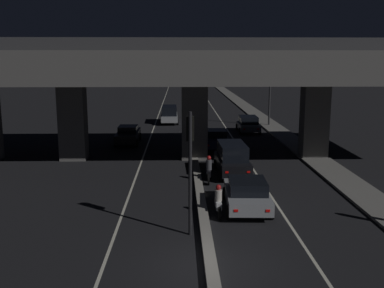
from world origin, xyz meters
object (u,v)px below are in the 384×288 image
Objects in this scene: car_silver_lead at (247,194)px; motorcycle_white_filtering_near at (218,202)px; traffic_light_left_of_median at (190,152)px; car_grey_fourth at (248,124)px; car_dark_blue_third at (215,139)px; motorcycle_blue_filtering_far at (202,149)px; car_black_lead_oncoming at (128,135)px; car_silver_second_oncoming at (169,114)px; street_lamp at (267,78)px; motorcycle_black_filtering_mid at (209,171)px; car_black_second at (232,158)px.

car_silver_lead reaches higher than motorcycle_white_filtering_near.
car_grey_fourth is at bearing 76.23° from traffic_light_left_of_median.
motorcycle_blue_filtering_far is at bearing 161.32° from car_dark_blue_third.
car_grey_fourth is 0.87× the size of car_black_lead_oncoming.
motorcycle_blue_filtering_far is at bearing 85.20° from traffic_light_left_of_median.
street_lamp is at bearing 74.81° from car_silver_second_oncoming.
car_silver_lead is at bearing 47.19° from traffic_light_left_of_median.
car_silver_lead is 14.27m from car_dark_blue_third.
motorcycle_white_filtering_near is (2.80, -28.71, -0.36)m from car_silver_second_oncoming.
motorcycle_black_filtering_mid is at bearing -177.61° from motorcycle_blue_filtering_far.
car_grey_fourth reaches higher than motorcycle_white_filtering_near.
motorcycle_black_filtering_mid reaches higher than car_dark_blue_third.
street_lamp is 22.39m from motorcycle_black_filtering_mid.
car_black_lead_oncoming is at bearing -16.35° from car_silver_second_oncoming.
motorcycle_white_filtering_near is (-1.39, -0.80, -0.13)m from car_silver_lead.
motorcycle_black_filtering_mid reaches higher than motorcycle_blue_filtering_far.
car_black_second is 2.47× the size of motorcycle_blue_filtering_far.
traffic_light_left_of_median is at bearing 161.93° from car_black_second.
traffic_light_left_of_median reaches higher than car_dark_blue_third.
car_black_second is 0.95× the size of car_dark_blue_third.
motorcycle_blue_filtering_far is (1.16, 13.82, -2.72)m from traffic_light_left_of_median.
car_dark_blue_third reaches higher than motorcycle_white_filtering_near.
car_black_lead_oncoming is at bearing -144.95° from street_lamp.
car_black_second is 1.09× the size of car_grey_fourth.
traffic_light_left_of_median is 0.60× the size of street_lamp.
traffic_light_left_of_median is 30.94m from car_silver_second_oncoming.
traffic_light_left_of_median is at bearing 176.98° from motorcycle_blue_filtering_far.
car_dark_blue_third is 14.18m from car_silver_second_oncoming.
car_grey_fourth reaches higher than car_silver_lead.
motorcycle_black_filtering_mid is at bearing 26.44° from car_black_lead_oncoming.
motorcycle_blue_filtering_far is at bearing 10.41° from car_silver_lead.
car_grey_fourth is at bearing 48.80° from car_silver_second_oncoming.
car_black_lead_oncoming is at bearing 30.80° from motorcycle_black_filtering_mid.
traffic_light_left_of_median is 8.13m from motorcycle_black_filtering_mid.
car_silver_lead is 0.87× the size of car_silver_second_oncoming.
street_lamp reaches higher than motorcycle_white_filtering_near.
car_silver_second_oncoming is at bearing 10.68° from motorcycle_blue_filtering_far.
car_black_lead_oncoming is at bearing 18.32° from motorcycle_white_filtering_near.
street_lamp is at bearing -27.46° from car_dark_blue_third.
car_dark_blue_third reaches higher than car_black_lead_oncoming.
street_lamp is at bearing -17.95° from car_black_second.
motorcycle_blue_filtering_far reaches higher than car_black_lead_oncoming.
street_lamp is 4.66× the size of motorcycle_blue_filtering_far.
car_dark_blue_third is at bearing 3.85° from car_silver_lead.
street_lamp is 2.05× the size of car_grey_fourth.
street_lamp reaches higher than motorcycle_blue_filtering_far.
car_black_lead_oncoming is (-12.96, -9.09, -4.13)m from street_lamp.
motorcycle_black_filtering_mid is at bearing 80.79° from traffic_light_left_of_median.
car_silver_second_oncoming is (-3.84, 13.65, 0.23)m from car_dark_blue_third.
traffic_light_left_of_median is at bearing 1.53° from car_silver_second_oncoming.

